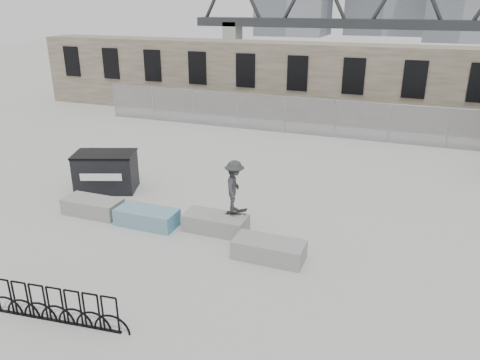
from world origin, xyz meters
name	(u,v)px	position (x,y,z in m)	size (l,w,h in m)	color
ground	(177,228)	(0.00, 0.00, 0.00)	(120.00, 120.00, 0.00)	#ADADA8
stone_wall	(302,81)	(0.00, 16.24, 2.26)	(36.00, 2.58, 4.50)	#675E4C
chainlink_fence	(285,114)	(0.00, 12.50, 1.04)	(22.06, 0.06, 2.02)	gray
planter_far_left	(93,206)	(-3.17, -0.05, 0.30)	(2.00, 0.90, 0.55)	gray
planter_center_left	(147,217)	(-1.01, -0.12, 0.30)	(2.00, 0.90, 0.55)	teal
planter_center_right	(216,222)	(1.23, 0.29, 0.30)	(2.00, 0.90, 0.55)	gray
planter_offset	(269,249)	(3.31, -0.74, 0.30)	(2.00, 0.90, 0.55)	gray
dumpster	(106,171)	(-4.04, 1.97, 0.75)	(2.58, 2.07, 1.48)	black
bike_rack	(56,306)	(-0.30, -5.11, 0.44)	(3.57, 0.45, 0.90)	black
truss_bridge	(456,24)	(10.00, 55.00, 4.13)	(70.00, 3.00, 9.80)	#2D3033
skateboarder	(234,187)	(1.76, 0.59, 1.47)	(0.86, 1.19, 1.80)	#2F3032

